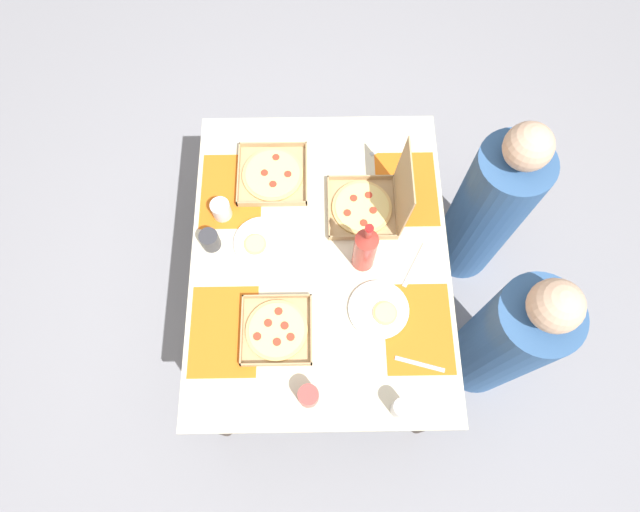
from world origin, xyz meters
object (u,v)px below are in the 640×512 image
object	(u,v)px
soda_bottle	(365,249)
cup_clear_right	(308,396)
pizza_box_corner_left	(277,330)
pizza_box_center	(273,175)
cup_spare	(210,240)
plate_middle	(261,243)
diner_left_seat	(486,211)
cup_red	(401,408)
cup_clear_left	(221,210)
diner_right_seat	(505,340)
pizza_box_corner_right	(371,203)
plate_far_left	(379,310)

from	to	relation	value
soda_bottle	cup_clear_right	size ratio (longest dim) A/B	3.60
pizza_box_corner_left	pizza_box_center	xyz separation A→B (m)	(-0.69, -0.03, -0.00)
pizza_box_center	cup_clear_right	world-z (taller)	cup_clear_right
cup_spare	plate_middle	bearing A→B (deg)	90.26
diner_left_seat	cup_red	bearing A→B (deg)	-28.97
pizza_box_center	cup_clear_left	bearing A→B (deg)	-48.66
pizza_box_corner_left	diner_right_seat	bearing A→B (deg)	90.12
cup_clear_right	diner_left_seat	bearing A→B (deg)	136.04
pizza_box_corner_right	cup_clear_left	distance (m)	0.62
plate_far_left	cup_spare	xyz separation A→B (m)	(-0.29, -0.67, 0.03)
pizza_box_center	cup_red	xyz separation A→B (m)	(0.99, 0.48, 0.04)
pizza_box_corner_left	cup_spare	xyz separation A→B (m)	(-0.37, -0.27, 0.03)
pizza_box_corner_right	diner_left_seat	xyz separation A→B (m)	(-0.09, 0.57, -0.27)
cup_clear_left	soda_bottle	bearing A→B (deg)	69.17
plate_middle	cup_red	size ratio (longest dim) A/B	2.24
pizza_box_corner_right	diner_right_seat	xyz separation A→B (m)	(0.52, 0.57, -0.28)
cup_red	pizza_box_corner_right	bearing A→B (deg)	-175.43
pizza_box_corner_right	cup_red	size ratio (longest dim) A/B	3.17
pizza_box_corner_right	plate_far_left	world-z (taller)	pizza_box_corner_right
plate_far_left	cup_red	world-z (taller)	cup_red
soda_bottle	diner_right_seat	size ratio (longest dim) A/B	0.29
plate_middle	cup_clear_left	xyz separation A→B (m)	(-0.14, -0.16, 0.03)
plate_middle	cup_spare	distance (m)	0.20
plate_middle	plate_far_left	world-z (taller)	same
plate_middle	diner_right_seat	world-z (taller)	diner_right_seat
soda_bottle	cup_red	xyz separation A→B (m)	(0.58, 0.11, -0.08)
pizza_box_center	diner_right_seat	size ratio (longest dim) A/B	0.27
cup_red	cup_clear_left	distance (m)	1.06
plate_far_left	cup_clear_left	xyz separation A→B (m)	(-0.43, -0.63, 0.03)
pizza_box_center	pizza_box_corner_right	world-z (taller)	pizza_box_corner_right
pizza_box_corner_left	diner_left_seat	distance (m)	1.16
diner_left_seat	pizza_box_corner_right	bearing A→B (deg)	-80.57
cup_spare	cup_clear_right	xyz separation A→B (m)	(0.62, 0.39, 0.00)
pizza_box_corner_right	cup_clear_left	xyz separation A→B (m)	(0.02, -0.62, -0.01)
cup_red	plate_middle	bearing A→B (deg)	-141.99
pizza_box_center	cup_clear_right	distance (m)	0.95
cup_red	diner_right_seat	size ratio (longest dim) A/B	0.09
pizza_box_corner_right	cup_clear_right	bearing A→B (deg)	-18.85
plate_far_left	cup_red	distance (m)	0.38
plate_middle	cup_clear_left	size ratio (longest dim) A/B	2.66
plate_middle	cup_clear_right	bearing A→B (deg)	17.27
soda_bottle	cup_clear_right	distance (m)	0.59
pizza_box_corner_left	cup_spare	world-z (taller)	cup_spare
pizza_box_center	cup_red	world-z (taller)	cup_red
pizza_box_corner_right	pizza_box_corner_left	bearing A→B (deg)	-36.47
soda_bottle	diner_left_seat	world-z (taller)	diner_left_seat
cup_clear_left	cup_spare	size ratio (longest dim) A/B	0.98
cup_clear_right	diner_right_seat	xyz separation A→B (m)	(-0.25, 0.84, -0.28)
pizza_box_corner_left	plate_middle	xyz separation A→B (m)	(-0.37, -0.07, -0.00)
pizza_box_center	soda_bottle	distance (m)	0.56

